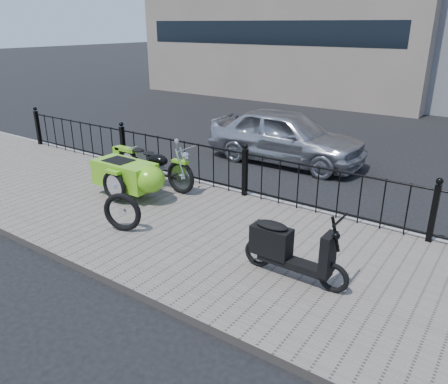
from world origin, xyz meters
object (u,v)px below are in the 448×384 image
Objects in this scene: scooter at (287,249)px; sedan_car at (286,136)px; motorcycle_sidecar at (137,173)px; spare_tire at (122,212)px.

sedan_car is (-2.67, 5.07, 0.16)m from scooter.
motorcycle_sidecar is at bearing 165.90° from scooter.
scooter is at bearing -14.10° from motorcycle_sidecar.
sedan_car reaches higher than scooter.
motorcycle_sidecar is 3.97m from scooter.
scooter is 0.38× the size of sedan_car.
sedan_car reaches higher than motorcycle_sidecar.
spare_tire is 5.39m from sedan_car.
spare_tire is (-2.89, -0.31, -0.07)m from scooter.
spare_tire is (0.96, -1.28, -0.14)m from motorcycle_sidecar.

